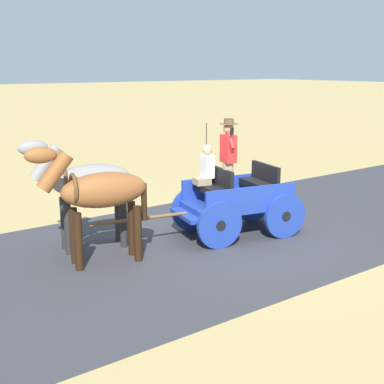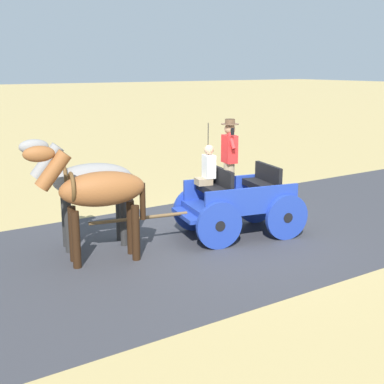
# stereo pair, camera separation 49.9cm
# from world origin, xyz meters

# --- Properties ---
(ground_plane) EXTENTS (200.00, 200.00, 0.00)m
(ground_plane) POSITION_xyz_m (0.00, 0.00, 0.00)
(ground_plane) COLOR tan
(road_surface) EXTENTS (5.89, 160.00, 0.01)m
(road_surface) POSITION_xyz_m (0.00, 0.00, 0.00)
(road_surface) COLOR #38383D
(road_surface) RESTS_ON ground
(horse_drawn_carriage) EXTENTS (1.85, 4.51, 2.50)m
(horse_drawn_carriage) POSITION_xyz_m (-0.01, -0.13, 0.82)
(horse_drawn_carriage) COLOR #1E3899
(horse_drawn_carriage) RESTS_ON ground
(horse_near_side) EXTENTS (0.86, 2.15, 2.21)m
(horse_near_side) POSITION_xyz_m (0.15, 2.92, 1.32)
(horse_near_side) COLOR brown
(horse_near_side) RESTS_ON ground
(horse_off_side) EXTENTS (0.87, 2.15, 2.21)m
(horse_off_side) POSITION_xyz_m (1.00, 2.75, 1.32)
(horse_off_side) COLOR gray
(horse_off_side) RESTS_ON ground
(traffic_cone) EXTENTS (0.32, 0.32, 0.50)m
(traffic_cone) POSITION_xyz_m (2.67, -3.71, 0.25)
(traffic_cone) COLOR orange
(traffic_cone) RESTS_ON ground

